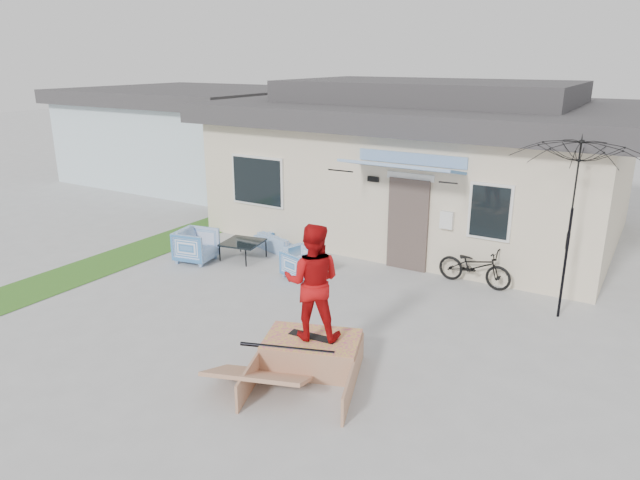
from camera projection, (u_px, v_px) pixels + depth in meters
The scene contains 13 objects.
ground at pixel (253, 334), 10.18m from camera, with size 90.00×90.00×0.00m, color #A4A4A4.
grass_strip at pixel (135, 253), 14.37m from camera, with size 1.40×8.00×0.01m, color #306520.
house at pixel (426, 159), 16.11m from camera, with size 10.80×8.49×4.10m.
neighbor_house at pixel (195, 133), 22.98m from camera, with size 8.60×7.60×3.50m.
loveseat at pixel (279, 240), 14.51m from camera, with size 1.42×0.42×0.56m, color #2B6FB8.
armchair_left at pixel (196, 244), 13.69m from camera, with size 0.83×0.78×0.86m, color #2B6FB8.
armchair_right at pixel (301, 262), 12.71m from camera, with size 0.68×0.63×0.70m, color #2B6FB8.
coffee_table at pixel (243, 250), 13.91m from camera, with size 0.88×0.88×0.44m, color black.
bicycle at pixel (475, 262), 12.23m from camera, with size 0.56×1.60×1.02m, color black.
patio_umbrella at pixel (570, 227), 10.34m from camera, with size 2.50×2.34×2.20m.
skate_ramp at pixel (312, 353), 9.04m from camera, with size 1.46×1.94×0.49m, color #AE795A, non-canonical shape.
skateboard at pixel (313, 336), 9.00m from camera, with size 0.78×0.19×0.05m, color black.
skater at pixel (312, 280), 8.72m from camera, with size 0.89×0.69×1.82m, color #B10C0E.
Camera 1 is at (5.78, -7.25, 4.66)m, focal length 32.48 mm.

